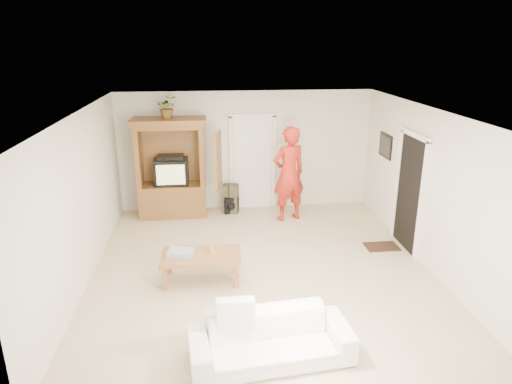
% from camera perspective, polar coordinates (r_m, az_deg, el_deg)
% --- Properties ---
extents(floor, '(6.00, 6.00, 0.00)m').
position_cam_1_polar(floor, '(7.69, 0.67, -9.58)').
color(floor, tan).
rests_on(floor, ground).
extents(ceiling, '(6.00, 6.00, 0.00)m').
position_cam_1_polar(ceiling, '(6.86, 0.75, 9.96)').
color(ceiling, white).
rests_on(ceiling, floor).
extents(wall_back, '(5.50, 0.00, 5.50)m').
position_cam_1_polar(wall_back, '(10.04, -1.32, 5.16)').
color(wall_back, silver).
rests_on(wall_back, floor).
extents(wall_front, '(5.50, 0.00, 5.50)m').
position_cam_1_polar(wall_front, '(4.47, 5.35, -12.87)').
color(wall_front, silver).
rests_on(wall_front, floor).
extents(wall_left, '(0.00, 6.00, 6.00)m').
position_cam_1_polar(wall_left, '(7.38, -21.01, -1.08)').
color(wall_left, silver).
rests_on(wall_left, floor).
extents(wall_right, '(0.00, 6.00, 6.00)m').
position_cam_1_polar(wall_right, '(7.96, 20.77, 0.33)').
color(wall_right, silver).
rests_on(wall_right, floor).
extents(armoire, '(1.82, 1.14, 2.10)m').
position_cam_1_polar(armoire, '(9.81, -10.35, 2.17)').
color(armoire, brown).
rests_on(armoire, floor).
extents(door_back, '(0.85, 0.05, 2.04)m').
position_cam_1_polar(door_back, '(10.09, -0.44, 3.59)').
color(door_back, white).
rests_on(door_back, floor).
extents(doorway_right, '(0.05, 0.90, 2.04)m').
position_cam_1_polar(doorway_right, '(8.55, 18.66, -0.20)').
color(doorway_right, black).
rests_on(doorway_right, floor).
extents(framed_picture, '(0.03, 0.60, 0.48)m').
position_cam_1_polar(framed_picture, '(9.55, 15.89, 5.60)').
color(framed_picture, black).
rests_on(framed_picture, wall_right).
extents(doormat, '(0.60, 0.40, 0.02)m').
position_cam_1_polar(doormat, '(8.75, 15.43, -6.58)').
color(doormat, '#382316').
rests_on(doormat, floor).
extents(plant, '(0.46, 0.41, 0.46)m').
position_cam_1_polar(plant, '(9.49, -11.01, 10.38)').
color(plant, '#4C7238').
rests_on(plant, armoire).
extents(man, '(0.84, 0.69, 1.99)m').
position_cam_1_polar(man, '(9.41, 4.11, 2.25)').
color(man, '#AD2417').
rests_on(man, floor).
extents(sofa, '(1.98, 0.95, 0.56)m').
position_cam_1_polar(sofa, '(5.63, 1.83, -17.91)').
color(sofa, white).
rests_on(sofa, floor).
extents(coffee_table, '(1.25, 0.71, 0.46)m').
position_cam_1_polar(coffee_table, '(7.22, -6.87, -8.15)').
color(coffee_table, brown).
rests_on(coffee_table, floor).
extents(towel, '(0.43, 0.35, 0.08)m').
position_cam_1_polar(towel, '(7.19, -9.42, -7.51)').
color(towel, '#E44C8E').
rests_on(towel, coffee_table).
extents(candle, '(0.08, 0.08, 0.10)m').
position_cam_1_polar(candle, '(7.22, -5.56, -7.13)').
color(candle, tan).
rests_on(candle, coffee_table).
extents(backpack_black, '(0.34, 0.24, 0.38)m').
position_cam_1_polar(backpack_black, '(9.98, -3.16, -1.62)').
color(backpack_black, black).
rests_on(backpack_black, floor).
extents(backpack_olive, '(0.38, 0.32, 0.64)m').
position_cam_1_polar(backpack_olive, '(9.98, -3.20, -0.83)').
color(backpack_olive, '#47442B').
rests_on(backpack_olive, floor).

